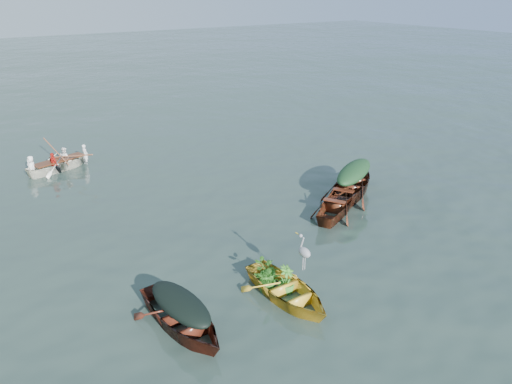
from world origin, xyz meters
The scene contains 13 objects.
ground centered at (0.00, 0.00, 0.00)m, with size 140.00×140.00×0.00m, color #2C3D36.
yellow_dinghy centered at (-1.56, -2.25, 0.00)m, with size 1.48×3.41×0.93m, color gold.
dark_covered_boat centered at (-4.14, -1.85, 0.00)m, with size 1.41×3.80×0.96m, color #511E12.
green_tarp_boat centered at (4.28, 1.62, 0.00)m, with size 1.57×5.06×1.22m, color #4C1A11.
open_wooden_boat centered at (2.91, 0.85, 0.00)m, with size 1.28×4.13×0.95m, color #5B2416.
rowed_boat centered at (-3.84, 10.13, 0.00)m, with size 1.15×3.82×0.88m, color white.
dark_tarp_cover centered at (-4.14, -1.85, 0.68)m, with size 0.78×2.09×0.40m, color black.
green_tarp_cover centered at (4.28, 1.62, 0.87)m, with size 0.87×2.78×0.52m, color #183A1A.
thwart_benches centered at (2.91, 0.85, 0.49)m, with size 0.77×2.06×0.04m, color #471D10, non-canonical shape.
heron centered at (-1.01, -2.18, 0.93)m, with size 0.28×0.40×0.92m, color gray, non-canonical shape.
dinghy_weeds centered at (-1.55, -1.70, 0.77)m, with size 0.70×0.90×0.60m, color #346F1D.
rowers centered at (-3.84, 10.13, 0.82)m, with size 1.03×2.67×0.76m, color silver.
oars centered at (-3.84, 10.13, 0.47)m, with size 2.60×0.60×0.06m, color brown, non-canonical shape.
Camera 1 is at (-7.75, -10.27, 7.03)m, focal length 35.00 mm.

